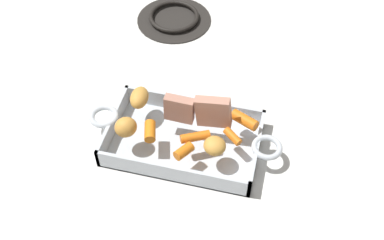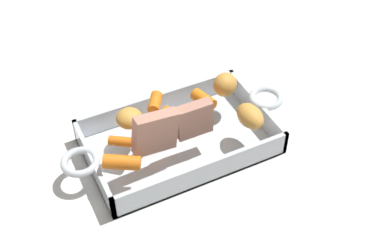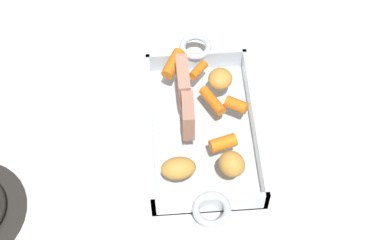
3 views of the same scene
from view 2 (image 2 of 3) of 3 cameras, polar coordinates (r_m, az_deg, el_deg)
name	(u,v)px [view 2 (image 2 of 3)]	position (r m, az deg, el deg)	size (l,w,h in m)	color
ground_plane	(179,146)	(0.93, -1.40, -2.87)	(1.95, 1.95, 0.00)	white
roasting_dish	(179,140)	(0.92, -1.41, -2.18)	(0.42, 0.20, 0.05)	silver
roast_slice_outer	(194,119)	(0.86, 0.21, 0.06)	(0.02, 0.06, 0.06)	tan
roast_slice_thin	(155,133)	(0.83, -4.10, -1.40)	(0.02, 0.07, 0.07)	tan
baby_carrot_northwest	(204,100)	(0.92, 1.30, 2.27)	(0.02, 0.02, 0.05)	orange
baby_carrot_short	(158,120)	(0.89, -3.81, 0.02)	(0.02, 0.02, 0.06)	orange
baby_carrot_southeast	(122,143)	(0.86, -7.71, -2.56)	(0.02, 0.02, 0.04)	orange
baby_carrot_southwest	(122,162)	(0.82, -7.76, -4.66)	(0.02, 0.02, 0.06)	orange
baby_carrot_center_right	(155,102)	(0.92, -4.10, 1.96)	(0.02, 0.02, 0.04)	orange
potato_golden_small	(250,116)	(0.89, 6.44, 0.43)	(0.06, 0.04, 0.04)	gold
potato_whole	(129,118)	(0.89, -6.94, 0.19)	(0.04, 0.05, 0.03)	gold
potato_golden_large	(225,85)	(0.94, 3.67, 3.93)	(0.05, 0.04, 0.04)	gold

